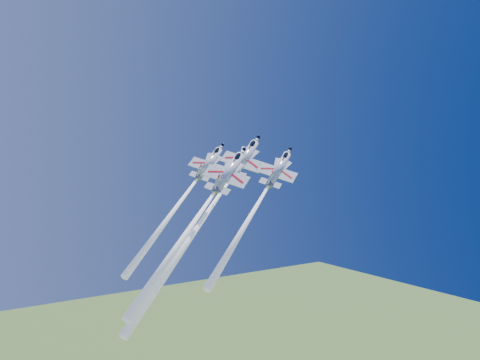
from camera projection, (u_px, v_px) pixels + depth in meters
jet_lead at (207, 213)px, 116.57m from camera, size 38.77×28.90×42.31m
jet_left at (183, 198)px, 118.62m from camera, size 28.24×20.63×30.10m
jet_right at (257, 205)px, 113.79m from camera, size 28.43×20.69×30.17m
jet_slot at (198, 216)px, 109.81m from camera, size 32.38×23.60×34.43m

